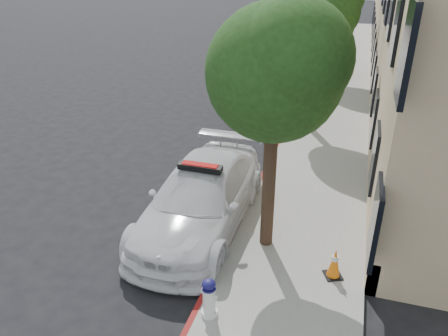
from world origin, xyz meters
TOP-DOWN VIEW (x-y plane):
  - ground at (0.00, 0.00)m, footprint 120.00×120.00m
  - sidewalk at (3.60, 10.00)m, footprint 3.20×50.00m
  - curb_strip at (2.06, 10.00)m, footprint 0.12×50.00m
  - tree_near at (2.93, -2.01)m, footprint 2.92×2.82m
  - tree_mid at (2.93, 5.99)m, footprint 2.77×2.64m
  - police_car at (1.10, -1.56)m, footprint 2.29×5.62m
  - parked_car_mid at (0.64, 7.43)m, footprint 2.10×4.55m
  - parked_car_far at (1.20, 15.70)m, footprint 1.90×4.18m
  - fire_hydrant at (2.35, -4.61)m, footprint 0.36×0.32m
  - traffic_cone at (4.54, -2.77)m, footprint 0.48×0.48m

SIDE VIEW (x-z plane):
  - ground at x=0.00m, z-range 0.00..0.00m
  - sidewalk at x=3.60m, z-range 0.00..0.15m
  - curb_strip at x=2.06m, z-range 0.00..0.15m
  - traffic_cone at x=4.54m, z-range 0.15..0.84m
  - fire_hydrant at x=2.35m, z-range 0.14..0.98m
  - parked_car_far at x=1.20m, z-range 0.00..1.33m
  - parked_car_mid at x=0.64m, z-range 0.00..1.51m
  - police_car at x=1.10m, z-range -0.07..1.71m
  - tree_mid at x=2.93m, z-range 1.45..6.88m
  - tree_near at x=2.93m, z-range 1.46..7.08m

